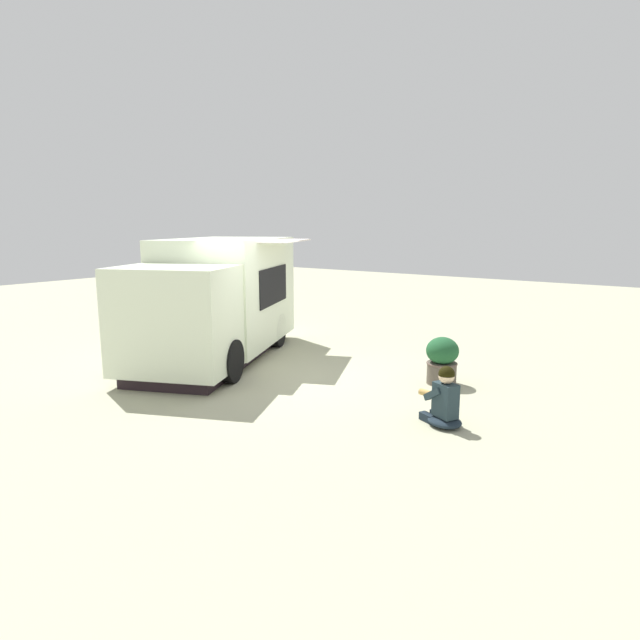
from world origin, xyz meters
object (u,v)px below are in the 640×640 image
at_px(person_customer, 444,402).
at_px(planter_flowering_far, 259,306).
at_px(planter_flowering_near, 442,360).
at_px(food_truck, 217,302).

xyz_separation_m(person_customer, planter_flowering_far, (-8.14, 5.05, -0.01)).
height_order(planter_flowering_near, planter_flowering_far, planter_flowering_near).
relative_size(planter_flowering_near, planter_flowering_far, 1.30).
bearing_deg(planter_flowering_far, planter_flowering_near, -23.57).
relative_size(person_customer, planter_flowering_far, 1.34).
distance_m(person_customer, planter_flowering_near, 2.04).
bearing_deg(food_truck, planter_flowering_near, 12.51).
bearing_deg(planter_flowering_near, planter_flowering_far, 156.43).
bearing_deg(planter_flowering_far, food_truck, -57.37).
xyz_separation_m(food_truck, planter_flowering_far, (-2.70, 4.21, -0.87)).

